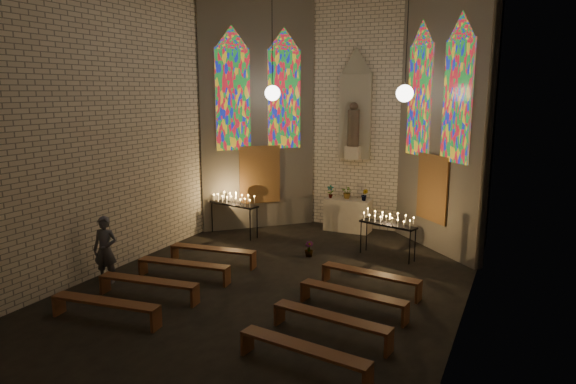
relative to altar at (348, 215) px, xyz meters
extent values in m
plane|color=black|center=(0.00, -5.45, -0.50)|extent=(12.00, 12.00, 0.00)
cube|color=beige|center=(0.00, 0.55, 3.00)|extent=(8.00, 0.02, 7.00)
cube|color=beige|center=(-4.00, -5.45, 3.00)|extent=(0.02, 12.00, 7.00)
cube|color=beige|center=(4.00, -5.45, 3.00)|extent=(0.02, 12.00, 7.00)
cube|color=beige|center=(-2.75, -0.70, 3.00)|extent=(2.72, 2.72, 7.00)
cube|color=beige|center=(2.75, -0.70, 3.00)|extent=(2.72, 2.72, 7.00)
cube|color=#4C3F8C|center=(-3.21, -1.39, 3.50)|extent=(0.78, 0.78, 3.00)
cube|color=#4C3F8C|center=(-2.06, -0.24, 3.50)|extent=(0.78, 0.78, 3.00)
cube|color=#4C3F8C|center=(2.06, -0.24, 3.50)|extent=(0.78, 0.78, 3.00)
cube|color=#4C3F8C|center=(3.21, -1.39, 3.50)|extent=(0.78, 0.78, 3.00)
cube|color=brown|center=(-2.63, -0.82, 1.20)|extent=(0.95, 0.95, 1.80)
cube|color=brown|center=(2.63, -0.82, 1.20)|extent=(0.95, 0.95, 1.80)
cube|color=gray|center=(0.00, 0.47, 3.00)|extent=(1.00, 0.12, 2.60)
cone|color=gray|center=(0.00, 0.47, 4.65)|extent=(1.00, 1.00, 0.80)
cube|color=beige|center=(0.00, 0.33, 1.90)|extent=(0.45, 0.30, 0.40)
cylinder|color=brown|center=(0.00, 0.33, 2.65)|extent=(0.36, 0.36, 1.10)
sphere|color=brown|center=(0.00, 0.33, 3.30)|extent=(0.26, 0.26, 0.26)
sphere|color=white|center=(-1.90, -1.35, 3.70)|extent=(0.44, 0.44, 0.44)
cylinder|color=black|center=(-1.90, -1.35, 5.10)|extent=(0.02, 0.02, 2.80)
sphere|color=white|center=(1.90, -1.35, 3.70)|extent=(0.44, 0.44, 0.44)
cylinder|color=black|center=(1.90, -1.35, 5.10)|extent=(0.02, 0.02, 2.80)
cube|color=beige|center=(0.00, 0.00, 0.00)|extent=(1.40, 0.60, 1.00)
imported|color=#4C723F|center=(-0.55, -0.10, 0.70)|extent=(0.26, 0.22, 0.41)
imported|color=#4C723F|center=(-0.05, 0.07, 0.70)|extent=(0.43, 0.40, 0.40)
imported|color=#4C723F|center=(0.52, -0.01, 0.69)|extent=(0.21, 0.18, 0.37)
imported|color=#4C723F|center=(-0.09, -2.85, -0.30)|extent=(0.25, 0.25, 0.40)
cube|color=black|center=(-2.92, -1.92, 0.45)|extent=(1.69, 0.72, 0.05)
cylinder|color=black|center=(-3.71, -1.91, -0.04)|extent=(0.03, 0.03, 0.93)
cylinder|color=black|center=(-2.20, -2.23, -0.04)|extent=(0.03, 0.03, 0.93)
cylinder|color=black|center=(-3.65, -1.61, -0.04)|extent=(0.03, 0.03, 0.93)
cylinder|color=black|center=(-2.14, -1.92, -0.04)|extent=(0.03, 0.03, 0.93)
cube|color=black|center=(1.76, -2.02, 0.38)|extent=(1.57, 0.75, 0.05)
cylinder|color=black|center=(1.03, -1.97, -0.07)|extent=(0.03, 0.03, 0.86)
cylinder|color=black|center=(2.42, -2.35, -0.07)|extent=(0.03, 0.03, 0.86)
cylinder|color=black|center=(1.11, -1.69, -0.07)|extent=(0.03, 0.03, 0.86)
cylinder|color=black|center=(2.49, -2.07, -0.07)|extent=(0.03, 0.03, 0.86)
cube|color=#552E18|center=(-2.02, -4.43, -0.10)|extent=(2.23, 0.59, 0.05)
cube|color=#552E18|center=(-3.09, -4.57, -0.30)|extent=(0.09, 0.31, 0.40)
cube|color=#552E18|center=(-0.95, -4.30, -0.30)|extent=(0.09, 0.31, 0.40)
cube|color=#552E18|center=(2.02, -4.43, -0.10)|extent=(2.23, 0.59, 0.05)
cube|color=#552E18|center=(0.95, -4.30, -0.30)|extent=(0.09, 0.31, 0.40)
cube|color=#552E18|center=(3.09, -4.57, -0.30)|extent=(0.09, 0.31, 0.40)
cube|color=#552E18|center=(-2.02, -5.63, -0.10)|extent=(2.23, 0.59, 0.05)
cube|color=#552E18|center=(-3.09, -5.77, -0.30)|extent=(0.09, 0.31, 0.40)
cube|color=#552E18|center=(-0.95, -5.50, -0.30)|extent=(0.09, 0.31, 0.40)
cube|color=#552E18|center=(2.02, -5.63, -0.10)|extent=(2.23, 0.59, 0.05)
cube|color=#552E18|center=(0.95, -5.50, -0.30)|extent=(0.09, 0.31, 0.40)
cube|color=#552E18|center=(3.09, -5.77, -0.30)|extent=(0.09, 0.31, 0.40)
cube|color=#552E18|center=(-2.02, -6.83, -0.10)|extent=(2.23, 0.59, 0.05)
cube|color=#552E18|center=(-3.09, -6.97, -0.30)|extent=(0.09, 0.31, 0.40)
cube|color=#552E18|center=(-0.95, -6.70, -0.30)|extent=(0.09, 0.31, 0.40)
cube|color=#552E18|center=(2.02, -6.83, -0.10)|extent=(2.23, 0.59, 0.05)
cube|color=#552E18|center=(0.95, -6.70, -0.30)|extent=(0.09, 0.31, 0.40)
cube|color=#552E18|center=(3.09, -6.97, -0.30)|extent=(0.09, 0.31, 0.40)
cube|color=#552E18|center=(-2.02, -8.03, -0.10)|extent=(2.23, 0.59, 0.05)
cube|color=#552E18|center=(-3.09, -8.17, -0.30)|extent=(0.09, 0.31, 0.40)
cube|color=#552E18|center=(-0.95, -7.90, -0.30)|extent=(0.09, 0.31, 0.40)
cube|color=#552E18|center=(2.02, -8.03, -0.10)|extent=(2.23, 0.59, 0.05)
cube|color=#552E18|center=(0.95, -7.90, -0.30)|extent=(0.09, 0.31, 0.40)
cube|color=#552E18|center=(3.09, -8.17, -0.30)|extent=(0.09, 0.31, 0.40)
imported|color=#484952|center=(-3.50, -6.50, 0.27)|extent=(0.63, 0.50, 1.53)
camera|label=1|loc=(4.92, -14.70, 3.77)|focal=32.00mm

